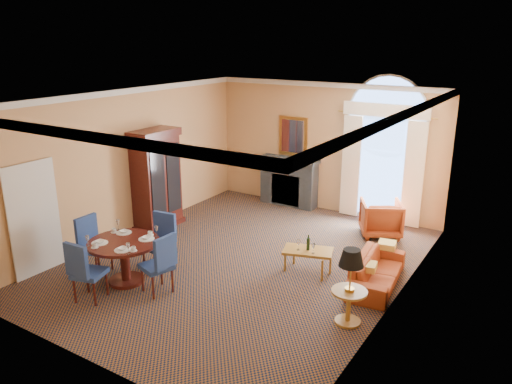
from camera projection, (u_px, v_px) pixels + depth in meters
The scene contains 12 objects.
ground at pixel (243, 261), 9.84m from camera, with size 7.50×7.50×0.00m, color #0F1C31.
room_envelope at pixel (259, 130), 9.64m from camera, with size 6.04×7.52×3.45m.
armoire at pixel (156, 181), 11.34m from camera, with size 0.65×1.16×2.28m.
dining_table at pixel (124, 252), 8.84m from camera, with size 1.26×1.26×0.99m.
dining_chair_north at pixel (161, 237), 9.44m from camera, with size 0.58×0.58×1.07m.
dining_chair_south at pixel (83, 268), 8.16m from camera, with size 0.59×0.59×1.07m.
dining_chair_east at pixel (161, 261), 8.44m from camera, with size 0.60×0.60×1.07m.
dining_chair_west at pixel (91, 241), 9.27m from camera, with size 0.56×0.56×1.07m.
sofa at pixel (377, 271), 8.84m from camera, with size 1.78×0.70×0.52m, color #A2411D.
armchair at pixel (381, 218), 11.03m from camera, with size 0.85×0.87×0.79m, color #A2411D.
coffee_table at pixel (308, 252), 9.25m from camera, with size 1.01×0.76×0.76m.
side_table at pixel (350, 277), 7.50m from camera, with size 0.55×0.55×1.20m.
Camera 1 is at (5.00, -7.47, 4.24)m, focal length 35.00 mm.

